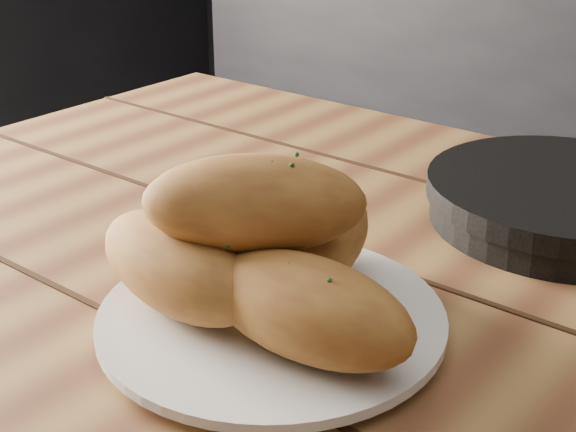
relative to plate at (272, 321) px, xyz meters
The scene contains 3 objects.
plate is the anchor object (origin of this frame).
bread_rolls 0.06m from the plate, 149.04° to the right, with size 0.28×0.23×0.12m.
skillet 0.35m from the plate, 72.84° to the left, with size 0.40×0.27×0.05m.
Camera 1 is at (0.17, -0.25, 1.08)m, focal length 50.00 mm.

